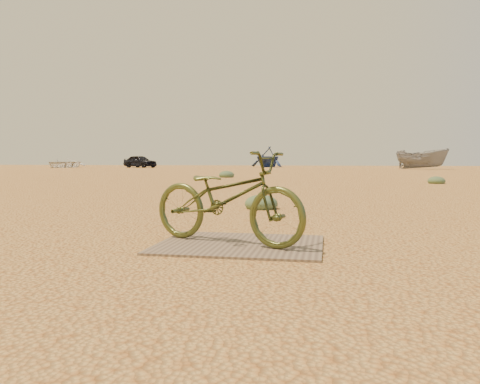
% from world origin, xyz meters
% --- Properties ---
extents(ground, '(120.00, 120.00, 0.00)m').
position_xyz_m(ground, '(0.00, 0.00, 0.00)').
color(ground, tan).
rests_on(ground, ground).
extents(plywood_board, '(1.58, 1.27, 0.02)m').
position_xyz_m(plywood_board, '(-0.50, 0.04, 0.01)').
color(plywood_board, '#7E6B51').
rests_on(plywood_board, ground).
extents(bicycle, '(1.79, 1.16, 0.89)m').
position_xyz_m(bicycle, '(-0.63, 0.04, 0.47)').
color(bicycle, '#464F21').
rests_on(bicycle, plywood_board).
extents(car, '(3.99, 2.86, 1.26)m').
position_xyz_m(car, '(-18.51, 40.47, 0.63)').
color(car, black).
rests_on(car, ground).
extents(boat_near_left, '(3.57, 4.81, 0.96)m').
position_xyz_m(boat_near_left, '(-26.43, 39.28, 0.48)').
color(boat_near_left, white).
rests_on(boat_near_left, ground).
extents(boat_far_left, '(5.17, 5.45, 2.25)m').
position_xyz_m(boat_far_left, '(-6.11, 45.95, 1.13)').
color(boat_far_left, navy).
rests_on(boat_far_left, ground).
extents(boat_mid_right, '(4.76, 3.75, 1.75)m').
position_xyz_m(boat_mid_right, '(8.21, 38.10, 0.87)').
color(boat_mid_right, gray).
rests_on(boat_mid_right, ground).
extents(kale_a, '(0.56, 0.56, 0.31)m').
position_xyz_m(kale_a, '(-0.78, 3.46, 0.00)').
color(kale_a, '#59754E').
rests_on(kale_a, ground).
extents(kale_b, '(0.59, 0.59, 0.32)m').
position_xyz_m(kale_b, '(4.02, 12.76, 0.00)').
color(kale_b, '#59754E').
rests_on(kale_b, ground).
extents(kale_c, '(0.71, 0.71, 0.39)m').
position_xyz_m(kale_c, '(-4.32, 16.88, 0.00)').
color(kale_c, '#59754E').
rests_on(kale_c, ground).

